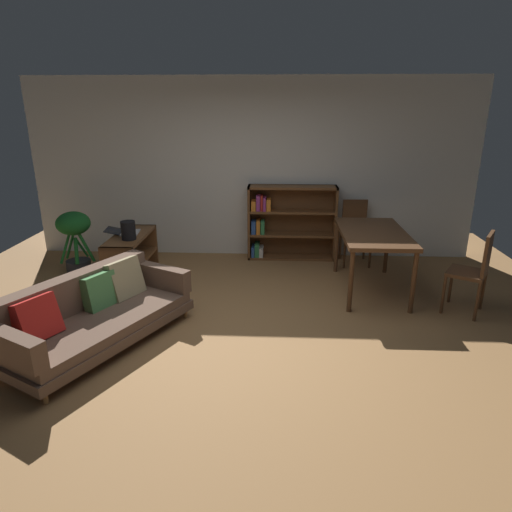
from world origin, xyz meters
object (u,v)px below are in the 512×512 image
at_px(dining_table, 373,237).
at_px(dining_chair_far, 475,269).
at_px(open_laptop, 124,232).
at_px(potted_floor_plant, 75,234).
at_px(desk_speaker, 128,230).
at_px(bookshelf, 286,222).
at_px(dining_chair_near, 355,228).
at_px(media_console, 132,258).
at_px(fabric_couch, 92,313).

relative_size(dining_table, dining_chair_far, 1.47).
xyz_separation_m(open_laptop, potted_floor_plant, (-0.75, 0.12, -0.08)).
xyz_separation_m(desk_speaker, bookshelf, (2.06, 1.27, -0.19)).
bearing_deg(dining_chair_near, desk_speaker, -160.35).
height_order(media_console, desk_speaker, desk_speaker).
xyz_separation_m(dining_chair_far, bookshelf, (-2.08, 1.92, 0.02)).
relative_size(desk_speaker, dining_table, 0.17).
bearing_deg(desk_speaker, media_console, 106.61).
xyz_separation_m(open_laptop, dining_chair_near, (3.25, 0.81, -0.12)).
xyz_separation_m(open_laptop, dining_chair_far, (4.30, -0.93, -0.11)).
relative_size(media_console, dining_chair_far, 1.17).
distance_m(media_console, bookshelf, 2.39).
height_order(desk_speaker, dining_chair_far, dining_chair_far).
bearing_deg(dining_chair_far, potted_floor_plant, 168.16).
height_order(dining_table, dining_chair_near, dining_chair_near).
bearing_deg(desk_speaker, bookshelf, 31.79).
bearing_deg(desk_speaker, dining_table, -0.24).
bearing_deg(fabric_couch, potted_floor_plant, 117.40).
height_order(fabric_couch, open_laptop, fabric_couch).
bearing_deg(dining_table, desk_speaker, 179.76).
distance_m(fabric_couch, desk_speaker, 1.57).
bearing_deg(potted_floor_plant, bookshelf, 16.10).
distance_m(media_console, dining_chair_far, 4.29).
bearing_deg(dining_chair_far, dining_chair_near, 121.06).
bearing_deg(dining_table, dining_chair_far, -31.63).
bearing_deg(potted_floor_plant, media_console, -14.25).
height_order(dining_chair_far, bookshelf, bookshelf).
xyz_separation_m(open_laptop, dining_table, (3.28, -0.31, 0.06)).
distance_m(fabric_couch, media_console, 1.72).
bearing_deg(desk_speaker, dining_chair_far, -8.81).
xyz_separation_m(desk_speaker, dining_chair_far, (4.14, -0.64, -0.21)).
xyz_separation_m(media_console, dining_chair_far, (4.20, -0.84, 0.23)).
distance_m(dining_chair_near, dining_chair_far, 2.03).
distance_m(potted_floor_plant, bookshelf, 3.09).
bearing_deg(dining_table, potted_floor_plant, 173.91).
height_order(dining_chair_near, bookshelf, bookshelf).
height_order(fabric_couch, dining_chair_near, dining_chair_near).
xyz_separation_m(open_laptop, desk_speaker, (0.16, -0.29, 0.10)).
distance_m(open_laptop, dining_chair_far, 4.40).
bearing_deg(dining_chair_near, fabric_couch, -138.98).
relative_size(fabric_couch, bookshelf, 1.57).
distance_m(open_laptop, dining_table, 3.29).
relative_size(fabric_couch, open_laptop, 4.51).
height_order(media_console, dining_table, dining_table).
relative_size(media_console, potted_floor_plant, 1.27).
height_order(open_laptop, desk_speaker, desk_speaker).
relative_size(desk_speaker, dining_chair_far, 0.25).
bearing_deg(dining_table, bookshelf, 129.49).
height_order(dining_chair_near, dining_chair_far, dining_chair_far).
distance_m(desk_speaker, potted_floor_plant, 1.02).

